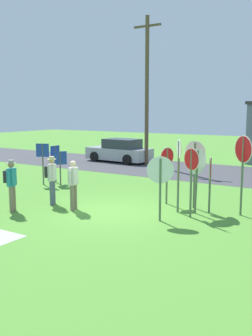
{
  "coord_description": "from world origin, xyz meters",
  "views": [
    {
      "loc": [
        7.04,
        -10.21,
        3.36
      ],
      "look_at": [
        -0.25,
        1.27,
        1.3
      ],
      "focal_mm": 40.95,
      "sensor_mm": 36.0,
      "label": 1
    }
  ],
  "objects_px": {
    "utility_pole": "(147,89)",
    "stop_sign_low_front": "(195,162)",
    "stop_sign_nearest": "(210,175)",
    "person_on_left": "(73,182)",
    "stop_sign_rear_right": "(167,166)",
    "person_in_teal": "(11,182)",
    "parked_car_on_street": "(120,151)",
    "stop_sign_leaning_right": "(197,169)",
    "info_panel_middle": "(60,162)",
    "info_panel_leftmost": "(43,156)",
    "info_panel_rightmost": "(55,157)",
    "person_near_signs": "(52,177)",
    "stop_sign_leaning_left": "(160,177)",
    "stop_sign_far_back": "(179,164)",
    "stop_sign_tallest": "(243,160)",
    "stop_sign_rear_left": "(191,171)"
  },
  "relations": [
    {
      "from": "person_in_teal",
      "to": "info_panel_leftmost",
      "type": "xyz_separation_m",
      "value": [
        -2.45,
        3.96,
        0.29
      ]
    },
    {
      "from": "stop_sign_low_front",
      "to": "person_in_teal",
      "type": "bearing_deg",
      "value": -143.33
    },
    {
      "from": "stop_sign_low_front",
      "to": "stop_sign_leaning_left",
      "type": "bearing_deg",
      "value": -97.73
    },
    {
      "from": "parked_car_on_street",
      "to": "stop_sign_leaning_left",
      "type": "height_order",
      "value": "stop_sign_leaning_left"
    },
    {
      "from": "stop_sign_rear_left",
      "to": "parked_car_on_street",
      "type": "bearing_deg",
      "value": 132.87
    },
    {
      "from": "stop_sign_low_front",
      "to": "stop_sign_leaning_left",
      "type": "xyz_separation_m",
      "value": [
        -0.27,
        -2.01,
        -0.24
      ]
    },
    {
      "from": "utility_pole",
      "to": "info_panel_rightmost",
      "type": "relative_size",
      "value": 5.15
    },
    {
      "from": "stop_sign_leaning_right",
      "to": "person_in_teal",
      "type": "distance_m",
      "value": 6.12
    },
    {
      "from": "parked_car_on_street",
      "to": "stop_sign_tallest",
      "type": "bearing_deg",
      "value": -40.04
    },
    {
      "from": "utility_pole",
      "to": "stop_sign_low_front",
      "type": "height_order",
      "value": "utility_pole"
    },
    {
      "from": "stop_sign_tallest",
      "to": "stop_sign_rear_right",
      "type": "height_order",
      "value": "stop_sign_tallest"
    },
    {
      "from": "stop_sign_leaning_right",
      "to": "info_panel_rightmost",
      "type": "distance_m",
      "value": 7.81
    },
    {
      "from": "stop_sign_tallest",
      "to": "info_panel_middle",
      "type": "distance_m",
      "value": 8.43
    },
    {
      "from": "stop_sign_leaning_right",
      "to": "person_near_signs",
      "type": "xyz_separation_m",
      "value": [
        -4.82,
        -1.62,
        -0.46
      ]
    },
    {
      "from": "stop_sign_leaning_right",
      "to": "info_panel_middle",
      "type": "bearing_deg",
      "value": 169.5
    },
    {
      "from": "stop_sign_leaning_left",
      "to": "stop_sign_far_back",
      "type": "bearing_deg",
      "value": 88.24
    },
    {
      "from": "stop_sign_low_front",
      "to": "person_in_teal",
      "type": "distance_m",
      "value": 6.2
    },
    {
      "from": "parked_car_on_street",
      "to": "person_on_left",
      "type": "distance_m",
      "value": 12.4
    },
    {
      "from": "stop_sign_nearest",
      "to": "person_on_left",
      "type": "bearing_deg",
      "value": -151.86
    },
    {
      "from": "stop_sign_nearest",
      "to": "person_on_left",
      "type": "xyz_separation_m",
      "value": [
        -4.01,
        -2.14,
        -0.32
      ]
    },
    {
      "from": "person_on_left",
      "to": "stop_sign_low_front",
      "type": "bearing_deg",
      "value": 36.03
    },
    {
      "from": "info_panel_middle",
      "to": "stop_sign_tallest",
      "type": "bearing_deg",
      "value": -5.03
    },
    {
      "from": "stop_sign_tallest",
      "to": "stop_sign_nearest",
      "type": "xyz_separation_m",
      "value": [
        -0.97,
        -0.22,
        -0.53
      ]
    },
    {
      "from": "person_on_left",
      "to": "utility_pole",
      "type": "bearing_deg",
      "value": 106.97
    },
    {
      "from": "person_in_teal",
      "to": "info_panel_rightmost",
      "type": "xyz_separation_m",
      "value": [
        -2.36,
        4.67,
        0.18
      ]
    },
    {
      "from": "stop_sign_leaning_right",
      "to": "info_panel_leftmost",
      "type": "bearing_deg",
      "value": 173.34
    },
    {
      "from": "stop_sign_rear_right",
      "to": "person_on_left",
      "type": "height_order",
      "value": "stop_sign_rear_right"
    },
    {
      "from": "stop_sign_rear_left",
      "to": "person_in_teal",
      "type": "distance_m",
      "value": 5.9
    },
    {
      "from": "info_panel_rightmost",
      "to": "stop_sign_rear_left",
      "type": "bearing_deg",
      "value": -15.63
    },
    {
      "from": "stop_sign_leaning_right",
      "to": "info_panel_middle",
      "type": "relative_size",
      "value": 1.4
    },
    {
      "from": "utility_pole",
      "to": "stop_sign_rear_right",
      "type": "distance_m",
      "value": 10.66
    },
    {
      "from": "stop_sign_leaning_right",
      "to": "person_near_signs",
      "type": "height_order",
      "value": "stop_sign_leaning_right"
    },
    {
      "from": "info_panel_rightmost",
      "to": "stop_sign_low_front",
      "type": "bearing_deg",
      "value": -7.68
    },
    {
      "from": "stop_sign_leaning_left",
      "to": "info_panel_rightmost",
      "type": "height_order",
      "value": "stop_sign_leaning_left"
    },
    {
      "from": "stop_sign_rear_right",
      "to": "person_near_signs",
      "type": "height_order",
      "value": "stop_sign_rear_right"
    },
    {
      "from": "parked_car_on_street",
      "to": "stop_sign_low_front",
      "type": "bearing_deg",
      "value": -44.7
    },
    {
      "from": "parked_car_on_street",
      "to": "stop_sign_far_back",
      "type": "distance_m",
      "value": 12.82
    },
    {
      "from": "stop_sign_far_back",
      "to": "info_panel_leftmost",
      "type": "height_order",
      "value": "stop_sign_far_back"
    },
    {
      "from": "person_near_signs",
      "to": "person_on_left",
      "type": "bearing_deg",
      "value": -8.63
    },
    {
      "from": "stop_sign_leaning_right",
      "to": "info_panel_leftmost",
      "type": "relative_size",
      "value": 1.14
    },
    {
      "from": "stop_sign_low_front",
      "to": "stop_sign_tallest",
      "type": "bearing_deg",
      "value": -2.2
    },
    {
      "from": "stop_sign_low_front",
      "to": "person_on_left",
      "type": "height_order",
      "value": "stop_sign_low_front"
    },
    {
      "from": "stop_sign_nearest",
      "to": "utility_pole",
      "type": "bearing_deg",
      "value": 129.86
    },
    {
      "from": "info_panel_leftmost",
      "to": "info_panel_rightmost",
      "type": "height_order",
      "value": "info_panel_leftmost"
    },
    {
      "from": "stop_sign_nearest",
      "to": "info_panel_middle",
      "type": "xyz_separation_m",
      "value": [
        -7.4,
        0.96,
        -0.22
      ]
    },
    {
      "from": "stop_sign_leaning_left",
      "to": "person_on_left",
      "type": "xyz_separation_m",
      "value": [
        -3.07,
        -0.41,
        -0.41
      ]
    },
    {
      "from": "stop_sign_far_back",
      "to": "info_panel_leftmost",
      "type": "bearing_deg",
      "value": 171.57
    },
    {
      "from": "person_near_signs",
      "to": "info_panel_leftmost",
      "type": "relative_size",
      "value": 0.93
    },
    {
      "from": "stop_sign_leaning_right",
      "to": "person_near_signs",
      "type": "distance_m",
      "value": 5.11
    },
    {
      "from": "stop_sign_rear_right",
      "to": "person_in_teal",
      "type": "height_order",
      "value": "stop_sign_rear_right"
    }
  ]
}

